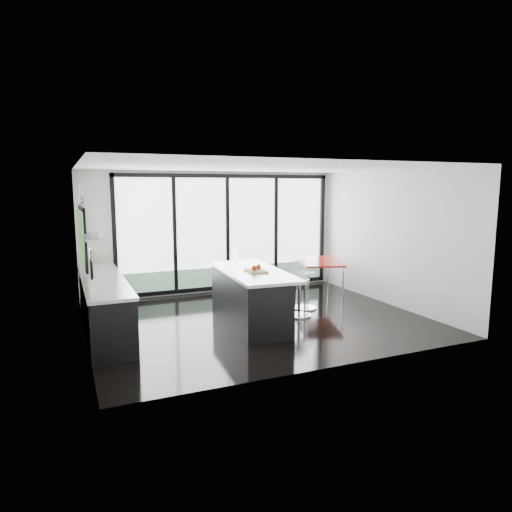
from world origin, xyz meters
name	(u,v)px	position (x,y,z in m)	size (l,w,h in m)	color
floor	(257,319)	(0.00, 0.00, 0.00)	(6.00, 5.00, 0.00)	black
ceiling	(258,167)	(0.00, 0.00, 2.80)	(6.00, 5.00, 0.00)	white
wall_back	(226,238)	(0.27, 2.47, 1.27)	(6.00, 0.09, 2.80)	beige
wall_front	(333,267)	(0.00, -2.50, 1.40)	(6.00, 0.00, 2.80)	beige
wall_left	(82,242)	(-2.97, 0.27, 1.56)	(0.26, 5.00, 2.80)	beige
wall_right	(390,238)	(3.00, 0.00, 1.40)	(0.00, 5.00, 2.80)	beige
counter_cabinets	(104,305)	(-2.67, 0.40, 0.46)	(0.69, 3.24, 1.36)	black
island	(249,296)	(-0.23, -0.15, 0.49)	(1.17, 2.45, 1.27)	black
bar_stool_near	(299,298)	(0.82, -0.12, 0.36)	(0.46, 0.46, 0.73)	silver
bar_stool_far	(305,290)	(1.19, 0.32, 0.38)	(0.48, 0.48, 0.76)	silver
red_table	(319,278)	(2.05, 1.21, 0.40)	(0.86, 1.50, 0.80)	#A61F16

